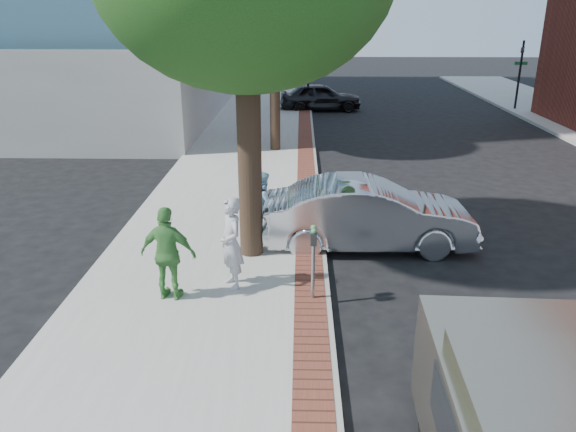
{
  "coord_description": "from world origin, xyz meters",
  "views": [
    {
      "loc": [
        0.49,
        -9.83,
        5.38
      ],
      "look_at": [
        0.24,
        1.47,
        1.2
      ],
      "focal_mm": 35.0,
      "sensor_mm": 36.0,
      "label": 1
    }
  ],
  "objects_px": {
    "person_gray": "(231,243)",
    "bg_car": "(320,97)",
    "person_officer": "(263,204)",
    "person_green": "(168,254)",
    "sedan_silver": "(368,215)",
    "parking_meter": "(313,248)"
  },
  "relations": [
    {
      "from": "person_officer",
      "to": "bg_car",
      "type": "distance_m",
      "value": 19.08
    },
    {
      "from": "person_officer",
      "to": "person_green",
      "type": "xyz_separation_m",
      "value": [
        -1.57,
        -3.25,
        0.12
      ]
    },
    {
      "from": "sedan_silver",
      "to": "person_green",
      "type": "bearing_deg",
      "value": 124.81
    },
    {
      "from": "person_officer",
      "to": "person_green",
      "type": "distance_m",
      "value": 3.61
    },
    {
      "from": "person_gray",
      "to": "person_green",
      "type": "distance_m",
      "value": 1.23
    },
    {
      "from": "parking_meter",
      "to": "person_officer",
      "type": "xyz_separation_m",
      "value": [
        -1.15,
        3.21,
        -0.25
      ]
    },
    {
      "from": "person_gray",
      "to": "bg_car",
      "type": "height_order",
      "value": "person_gray"
    },
    {
      "from": "parking_meter",
      "to": "person_green",
      "type": "relative_size",
      "value": 0.8
    },
    {
      "from": "sedan_silver",
      "to": "bg_car",
      "type": "bearing_deg",
      "value": 0.81
    },
    {
      "from": "person_gray",
      "to": "parking_meter",
      "type": "bearing_deg",
      "value": 47.07
    },
    {
      "from": "person_green",
      "to": "sedan_silver",
      "type": "xyz_separation_m",
      "value": [
        4.08,
        2.92,
        -0.25
      ]
    },
    {
      "from": "sedan_silver",
      "to": "parking_meter",
      "type": "bearing_deg",
      "value": 153.86
    },
    {
      "from": "person_gray",
      "to": "sedan_silver",
      "type": "distance_m",
      "value": 3.82
    },
    {
      "from": "person_gray",
      "to": "bg_car",
      "type": "xyz_separation_m",
      "value": [
        2.45,
        21.71,
        -0.31
      ]
    },
    {
      "from": "person_gray",
      "to": "person_green",
      "type": "bearing_deg",
      "value": -91.91
    },
    {
      "from": "parking_meter",
      "to": "sedan_silver",
      "type": "xyz_separation_m",
      "value": [
        1.37,
        2.87,
        -0.39
      ]
    },
    {
      "from": "person_green",
      "to": "bg_car",
      "type": "bearing_deg",
      "value": -89.7
    },
    {
      "from": "person_officer",
      "to": "parking_meter",
      "type": "bearing_deg",
      "value": -173.02
    },
    {
      "from": "person_green",
      "to": "sedan_silver",
      "type": "relative_size",
      "value": 0.37
    },
    {
      "from": "person_officer",
      "to": "sedan_silver",
      "type": "bearing_deg",
      "value": -110.25
    },
    {
      "from": "sedan_silver",
      "to": "person_officer",
      "type": "bearing_deg",
      "value": 81.75
    },
    {
      "from": "parking_meter",
      "to": "bg_car",
      "type": "relative_size",
      "value": 0.33
    }
  ]
}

